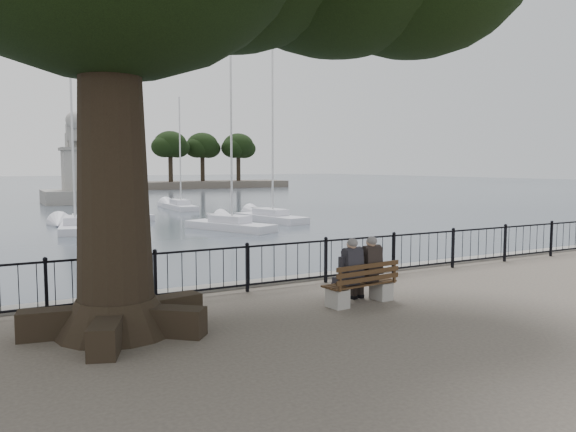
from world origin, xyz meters
TOP-DOWN VIEW (x-y plane):
  - harbor at (0.00, 3.00)m, footprint 260.00×260.00m
  - railing at (0.00, 2.50)m, footprint 22.06×0.06m
  - bench at (0.53, 0.46)m, footprint 1.63×0.63m
  - person_left at (0.25, 0.52)m, footprint 0.41×0.68m
  - person_right at (0.75, 0.57)m, footprint 0.41×0.68m
  - lion_monument at (2.00, 49.93)m, footprint 6.08×6.08m
  - sailboat_b at (-1.47, 25.25)m, footprint 2.40×5.63m
  - sailboat_c at (6.50, 21.51)m, footprint 3.88×6.01m
  - sailboat_d at (10.74, 24.72)m, footprint 2.86×6.21m
  - sailboat_f at (2.79, 31.43)m, footprint 2.71×5.73m
  - sailboat_g at (8.61, 37.56)m, footprint 1.58×5.57m
  - far_shore at (25.54, 79.46)m, footprint 30.00×8.60m

SIDE VIEW (x-z plane):
  - sailboat_g at x=8.61m, z-range -5.50..4.07m
  - sailboat_f at x=2.79m, z-range -6.07..4.70m
  - sailboat_d at x=10.74m, z-range -6.36..5.00m
  - sailboat_c at x=6.50m, z-range -6.72..5.40m
  - sailboat_b at x=-1.47m, z-range -6.93..5.66m
  - harbor at x=0.00m, z-range -1.10..0.10m
  - bench at x=0.53m, z-range -0.13..0.71m
  - railing at x=0.00m, z-range 0.06..1.06m
  - person_left at x=0.25m, z-range -0.05..1.28m
  - person_right at x=0.75m, z-range -0.05..1.28m
  - lion_monument at x=2.00m, z-range -3.22..5.72m
  - far_shore at x=25.54m, z-range -1.59..7.59m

